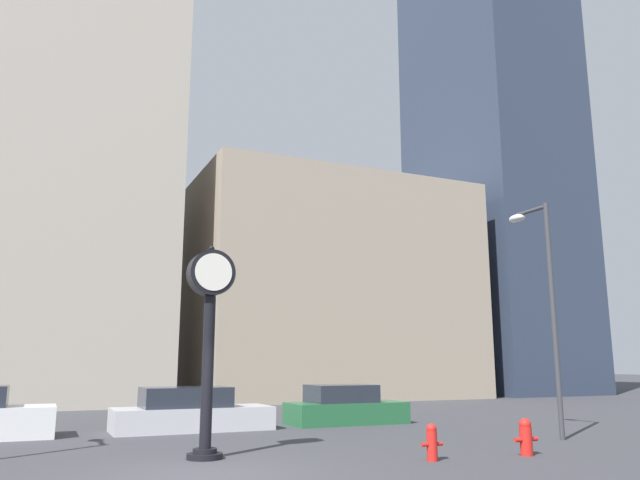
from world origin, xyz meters
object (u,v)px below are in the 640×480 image
(car_silver, at_px, (191,412))
(fire_hydrant_far, at_px, (526,436))
(street_clock, at_px, (209,319))
(street_lamp_right, at_px, (542,281))
(fire_hydrant_near, at_px, (432,442))
(car_green, at_px, (345,407))

(car_silver, relative_size, fire_hydrant_far, 5.94)
(street_clock, bearing_deg, street_lamp_right, -1.46)
(fire_hydrant_far, bearing_deg, fire_hydrant_near, 175.17)
(car_silver, xyz_separation_m, car_green, (5.32, 0.02, 0.00))
(street_lamp_right, bearing_deg, car_green, 118.44)
(fire_hydrant_near, bearing_deg, street_lamp_right, 20.87)
(car_green, distance_m, fire_hydrant_near, 8.37)
(street_clock, bearing_deg, car_silver, 80.28)
(car_green, bearing_deg, fire_hydrant_far, -87.45)
(street_clock, bearing_deg, fire_hydrant_far, -20.33)
(street_clock, distance_m, street_lamp_right, 9.72)
(car_silver, distance_m, fire_hydrant_far, 10.07)
(fire_hydrant_near, distance_m, fire_hydrant_far, 2.39)
(fire_hydrant_near, height_order, fire_hydrant_far, fire_hydrant_far)
(car_silver, xyz_separation_m, fire_hydrant_near, (3.30, -8.11, -0.15))
(fire_hydrant_near, distance_m, street_lamp_right, 6.93)
(fire_hydrant_far, distance_m, street_lamp_right, 5.40)
(fire_hydrant_near, xyz_separation_m, fire_hydrant_far, (2.38, -0.20, 0.02))
(car_silver, bearing_deg, car_green, -0.30)
(street_clock, xyz_separation_m, fire_hydrant_far, (6.68, -2.47, -2.60))
(street_clock, relative_size, car_green, 1.16)
(street_clock, relative_size, car_silver, 0.97)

